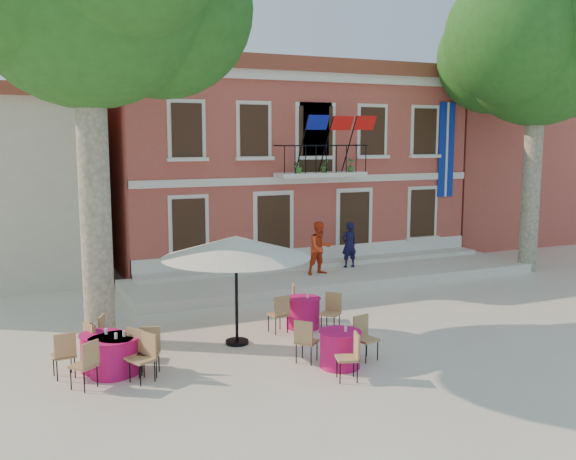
{
  "coord_description": "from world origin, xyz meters",
  "views": [
    {
      "loc": [
        -8.07,
        -14.26,
        4.74
      ],
      "look_at": [
        -0.16,
        3.5,
        1.95
      ],
      "focal_mm": 40.0,
      "sensor_mm": 36.0,
      "label": 1
    }
  ],
  "objects_px": {
    "cafe_table_1": "(340,347)",
    "pedestrian_navy": "(349,245)",
    "plane_tree_east": "(538,50)",
    "pedestrian_orange": "(320,248)",
    "cafe_table_4": "(303,311)",
    "patio_umbrella": "(236,247)",
    "cafe_table_2": "(119,353)",
    "cafe_table_3": "(102,350)",
    "cafe_table_0": "(111,355)"
  },
  "relations": [
    {
      "from": "pedestrian_orange",
      "to": "cafe_table_4",
      "type": "relative_size",
      "value": 0.95
    },
    {
      "from": "cafe_table_4",
      "to": "cafe_table_2",
      "type": "bearing_deg",
      "value": -164.16
    },
    {
      "from": "plane_tree_east",
      "to": "cafe_table_1",
      "type": "xyz_separation_m",
      "value": [
        -10.94,
        -5.97,
        -7.32
      ]
    },
    {
      "from": "patio_umbrella",
      "to": "plane_tree_east",
      "type": "bearing_deg",
      "value": 16.36
    },
    {
      "from": "plane_tree_east",
      "to": "cafe_table_4",
      "type": "height_order",
      "value": "plane_tree_east"
    },
    {
      "from": "pedestrian_orange",
      "to": "cafe_table_1",
      "type": "xyz_separation_m",
      "value": [
        -3.18,
        -7.2,
        -0.75
      ]
    },
    {
      "from": "pedestrian_orange",
      "to": "cafe_table_0",
      "type": "xyz_separation_m",
      "value": [
        -7.61,
        -5.76,
        -0.75
      ]
    },
    {
      "from": "patio_umbrella",
      "to": "cafe_table_0",
      "type": "xyz_separation_m",
      "value": [
        -2.99,
        -0.89,
        -1.85
      ]
    },
    {
      "from": "pedestrian_navy",
      "to": "cafe_table_1",
      "type": "bearing_deg",
      "value": 57.68
    },
    {
      "from": "plane_tree_east",
      "to": "cafe_table_0",
      "type": "relative_size",
      "value": 5.67
    },
    {
      "from": "cafe_table_1",
      "to": "cafe_table_4",
      "type": "xyz_separation_m",
      "value": [
        0.51,
        2.87,
        0.0
      ]
    },
    {
      "from": "plane_tree_east",
      "to": "pedestrian_navy",
      "type": "distance_m",
      "value": 9.37
    },
    {
      "from": "cafe_table_0",
      "to": "cafe_table_1",
      "type": "height_order",
      "value": "same"
    },
    {
      "from": "cafe_table_1",
      "to": "pedestrian_orange",
      "type": "bearing_deg",
      "value": 66.21
    },
    {
      "from": "cafe_table_1",
      "to": "cafe_table_2",
      "type": "xyz_separation_m",
      "value": [
        -4.26,
        1.52,
        -0.01
      ]
    },
    {
      "from": "plane_tree_east",
      "to": "pedestrian_navy",
      "type": "bearing_deg",
      "value": 163.68
    },
    {
      "from": "cafe_table_2",
      "to": "cafe_table_3",
      "type": "distance_m",
      "value": 0.44
    },
    {
      "from": "cafe_table_0",
      "to": "cafe_table_2",
      "type": "distance_m",
      "value": 0.19
    },
    {
      "from": "cafe_table_1",
      "to": "pedestrian_navy",
      "type": "bearing_deg",
      "value": 59.46
    },
    {
      "from": "plane_tree_east",
      "to": "pedestrian_navy",
      "type": "relative_size",
      "value": 6.64
    },
    {
      "from": "cafe_table_3",
      "to": "patio_umbrella",
      "type": "bearing_deg",
      "value": 9.11
    },
    {
      "from": "patio_umbrella",
      "to": "pedestrian_orange",
      "type": "xyz_separation_m",
      "value": [
        4.63,
        4.87,
        -1.11
      ]
    },
    {
      "from": "plane_tree_east",
      "to": "pedestrian_orange",
      "type": "relative_size",
      "value": 6.0
    },
    {
      "from": "pedestrian_orange",
      "to": "cafe_table_4",
      "type": "distance_m",
      "value": 5.14
    },
    {
      "from": "patio_umbrella",
      "to": "cafe_table_2",
      "type": "distance_m",
      "value": 3.47
    },
    {
      "from": "cafe_table_2",
      "to": "pedestrian_navy",
      "type": "bearing_deg",
      "value": 35.37
    },
    {
      "from": "pedestrian_orange",
      "to": "cafe_table_1",
      "type": "bearing_deg",
      "value": -120.17
    },
    {
      "from": "plane_tree_east",
      "to": "cafe_table_4",
      "type": "relative_size",
      "value": 5.68
    },
    {
      "from": "cafe_table_0",
      "to": "cafe_table_1",
      "type": "bearing_deg",
      "value": -17.97
    },
    {
      "from": "pedestrian_navy",
      "to": "cafe_table_4",
      "type": "xyz_separation_m",
      "value": [
        -4.11,
        -4.95,
        -0.66
      ]
    },
    {
      "from": "cafe_table_4",
      "to": "plane_tree_east",
      "type": "bearing_deg",
      "value": 16.52
    },
    {
      "from": "cafe_table_1",
      "to": "cafe_table_3",
      "type": "relative_size",
      "value": 0.98
    },
    {
      "from": "pedestrian_navy",
      "to": "cafe_table_1",
      "type": "relative_size",
      "value": 0.86
    },
    {
      "from": "cafe_table_2",
      "to": "cafe_table_3",
      "type": "relative_size",
      "value": 1.03
    },
    {
      "from": "plane_tree_east",
      "to": "cafe_table_1",
      "type": "height_order",
      "value": "plane_tree_east"
    },
    {
      "from": "pedestrian_navy",
      "to": "cafe_table_3",
      "type": "xyz_separation_m",
      "value": [
        -9.18,
        -5.99,
        -0.66
      ]
    },
    {
      "from": "cafe_table_0",
      "to": "cafe_table_4",
      "type": "relative_size",
      "value": 1.0
    },
    {
      "from": "pedestrian_navy",
      "to": "cafe_table_0",
      "type": "distance_m",
      "value": 11.09
    },
    {
      "from": "plane_tree_east",
      "to": "patio_umbrella",
      "type": "relative_size",
      "value": 3.08
    },
    {
      "from": "patio_umbrella",
      "to": "cafe_table_3",
      "type": "relative_size",
      "value": 1.84
    },
    {
      "from": "patio_umbrella",
      "to": "cafe_table_1",
      "type": "xyz_separation_m",
      "value": [
        1.45,
        -2.33,
        -1.85
      ]
    },
    {
      "from": "pedestrian_orange",
      "to": "patio_umbrella",
      "type": "bearing_deg",
      "value": -139.89
    },
    {
      "from": "cafe_table_2",
      "to": "plane_tree_east",
      "type": "bearing_deg",
      "value": 16.3
    },
    {
      "from": "pedestrian_navy",
      "to": "pedestrian_orange",
      "type": "distance_m",
      "value": 1.57
    },
    {
      "from": "patio_umbrella",
      "to": "cafe_table_4",
      "type": "relative_size",
      "value": 1.85
    },
    {
      "from": "cafe_table_0",
      "to": "cafe_table_3",
      "type": "height_order",
      "value": "same"
    },
    {
      "from": "cafe_table_3",
      "to": "pedestrian_navy",
      "type": "bearing_deg",
      "value": 33.12
    },
    {
      "from": "pedestrian_orange",
      "to": "cafe_table_3",
      "type": "relative_size",
      "value": 0.94
    },
    {
      "from": "cafe_table_1",
      "to": "cafe_table_4",
      "type": "height_order",
      "value": "same"
    },
    {
      "from": "pedestrian_navy",
      "to": "plane_tree_east",
      "type": "bearing_deg",
      "value": 161.89
    }
  ]
}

